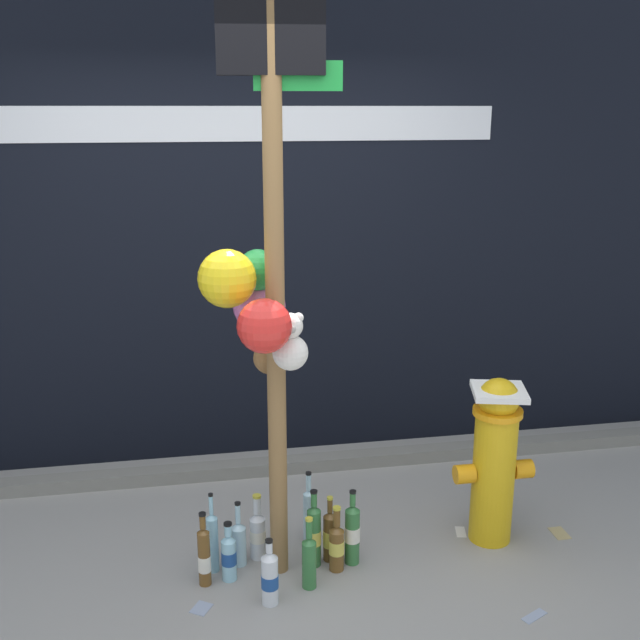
% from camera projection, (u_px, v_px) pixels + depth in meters
% --- Properties ---
extents(ground_plane, '(14.00, 14.00, 0.00)m').
position_uv_depth(ground_plane, '(271.00, 605.00, 3.41)').
color(ground_plane, gray).
extents(building_wall, '(10.00, 0.21, 3.55)m').
position_uv_depth(building_wall, '(233.00, 177.00, 4.53)').
color(building_wall, black).
rests_on(building_wall, ground_plane).
extents(curb_strip, '(8.00, 0.12, 0.08)m').
position_uv_depth(curb_strip, '(247.00, 468.00, 4.61)').
color(curb_strip, slate).
rests_on(curb_strip, ground_plane).
extents(memorial_post, '(0.63, 0.65, 2.67)m').
position_uv_depth(memorial_post, '(261.00, 272.00, 3.29)').
color(memorial_post, olive).
rests_on(memorial_post, ground_plane).
extents(fire_hydrant, '(0.41, 0.32, 0.89)m').
position_uv_depth(fire_hydrant, '(495.00, 457.00, 3.81)').
color(fire_hydrant, gold).
rests_on(fire_hydrant, ground_plane).
extents(bottle_0, '(0.06, 0.06, 0.39)m').
position_uv_depth(bottle_0, '(309.00, 513.00, 3.88)').
color(bottle_0, '#B2DBEA').
rests_on(bottle_0, ground_plane).
extents(bottle_1, '(0.07, 0.07, 0.30)m').
position_uv_depth(bottle_1, '(229.00, 556.00, 3.56)').
color(bottle_1, '#93CCE0').
rests_on(bottle_1, ground_plane).
extents(bottle_2, '(0.07, 0.07, 0.36)m').
position_uv_depth(bottle_2, '(309.00, 560.00, 3.50)').
color(bottle_2, '#337038').
rests_on(bottle_2, ground_plane).
extents(bottle_3, '(0.06, 0.06, 0.38)m').
position_uv_depth(bottle_3, '(204.00, 556.00, 3.52)').
color(bottle_3, brown).
rests_on(bottle_3, ground_plane).
extents(bottle_4, '(0.07, 0.07, 0.34)m').
position_uv_depth(bottle_4, '(239.00, 542.00, 3.68)').
color(bottle_4, '#B2DBEA').
rests_on(bottle_4, ground_plane).
extents(bottle_5, '(0.07, 0.07, 0.35)m').
position_uv_depth(bottle_5, '(330.00, 535.00, 3.72)').
color(bottle_5, brown).
rests_on(bottle_5, ground_plane).
extents(bottle_6, '(0.08, 0.08, 0.40)m').
position_uv_depth(bottle_6, '(352.00, 533.00, 3.69)').
color(bottle_6, '#337038').
rests_on(bottle_6, ground_plane).
extents(bottle_7, '(0.06, 0.06, 0.42)m').
position_uv_depth(bottle_7, '(213.00, 541.00, 3.62)').
color(bottle_7, '#93CCE0').
rests_on(bottle_7, ground_plane).
extents(bottle_8, '(0.07, 0.07, 0.41)m').
position_uv_depth(bottle_8, '(314.00, 534.00, 3.67)').
color(bottle_8, '#337038').
rests_on(bottle_8, ground_plane).
extents(bottle_9, '(0.08, 0.08, 0.35)m').
position_uv_depth(bottle_9, '(258.00, 533.00, 3.74)').
color(bottle_9, silver).
rests_on(bottle_9, ground_plane).
extents(bottle_10, '(0.07, 0.07, 0.34)m').
position_uv_depth(bottle_10, '(337.00, 545.00, 3.64)').
color(bottle_10, brown).
rests_on(bottle_10, ground_plane).
extents(bottle_11, '(0.08, 0.08, 0.33)m').
position_uv_depth(bottle_11, '(270.00, 577.00, 3.39)').
color(bottle_11, silver).
rests_on(bottle_11, ground_plane).
extents(litter_0, '(0.11, 0.12, 0.01)m').
position_uv_depth(litter_0, '(201.00, 608.00, 3.38)').
color(litter_0, '#8C99B2').
rests_on(litter_0, ground_plane).
extents(litter_1, '(0.07, 0.11, 0.01)m').
position_uv_depth(litter_1, '(461.00, 532.00, 3.99)').
color(litter_1, silver).
rests_on(litter_1, ground_plane).
extents(litter_2, '(0.14, 0.10, 0.01)m').
position_uv_depth(litter_2, '(534.00, 616.00, 3.33)').
color(litter_2, '#8C99B2').
rests_on(litter_2, ground_plane).
extents(litter_3, '(0.08, 0.12, 0.01)m').
position_uv_depth(litter_3, '(560.00, 533.00, 3.98)').
color(litter_3, tan).
rests_on(litter_3, ground_plane).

